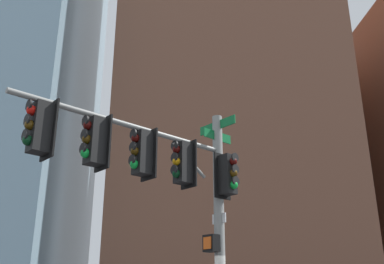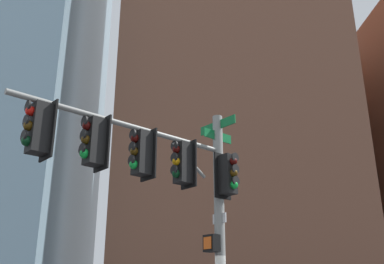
# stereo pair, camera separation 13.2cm
# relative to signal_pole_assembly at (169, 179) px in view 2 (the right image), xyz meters

# --- Properties ---
(signal_pole_assembly) EXTENTS (4.86, 3.90, 6.11)m
(signal_pole_assembly) POSITION_rel_signal_pole_assembly_xyz_m (0.00, 0.00, 0.00)
(signal_pole_assembly) COLOR gray
(signal_pole_assembly) RESTS_ON ground_plane
(building_brick_nearside) EXTENTS (23.29, 14.86, 55.27)m
(building_brick_nearside) POSITION_rel_signal_pole_assembly_xyz_m (6.97, 34.53, 23.51)
(building_brick_nearside) COLOR brown
(building_brick_nearside) RESTS_ON ground_plane
(building_brick_midblock) EXTENTS (18.53, 16.17, 32.70)m
(building_brick_midblock) POSITION_rel_signal_pole_assembly_xyz_m (13.80, 52.69, 12.23)
(building_brick_midblock) COLOR brown
(building_brick_midblock) RESTS_ON ground_plane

